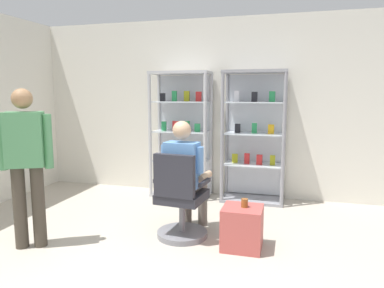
{
  "coord_description": "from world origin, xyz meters",
  "views": [
    {
      "loc": [
        1.06,
        -2.46,
        1.59
      ],
      "look_at": [
        -0.03,
        1.46,
        1.0
      ],
      "focal_mm": 33.4,
      "sensor_mm": 36.0,
      "label": 1
    }
  ],
  "objects": [
    {
      "name": "display_cabinet_left",
      "position": [
        -0.55,
        2.76,
        0.96
      ],
      "size": [
        0.9,
        0.45,
        1.9
      ],
      "color": "#B7B7BC",
      "rests_on": "ground"
    },
    {
      "name": "storage_crate",
      "position": [
        0.62,
        1.04,
        0.22
      ],
      "size": [
        0.4,
        0.38,
        0.43
      ],
      "primitive_type": "cube",
      "color": "#B24C47",
      "rests_on": "ground"
    },
    {
      "name": "display_cabinet_right",
      "position": [
        0.55,
        2.76,
        0.96
      ],
      "size": [
        0.9,
        0.45,
        1.9
      ],
      "color": "gray",
      "rests_on": "ground"
    },
    {
      "name": "standing_customer",
      "position": [
        -1.49,
        0.49,
        0.93
      ],
      "size": [
        0.47,
        0.36,
        1.63
      ],
      "color": "#3F382D",
      "rests_on": "ground"
    },
    {
      "name": "office_chair",
      "position": [
        -0.06,
        1.11,
        0.39
      ],
      "size": [
        0.59,
        0.56,
        0.96
      ],
      "color": "slate",
      "rests_on": "ground"
    },
    {
      "name": "tea_glass",
      "position": [
        0.64,
        1.05,
        0.48
      ],
      "size": [
        0.07,
        0.07,
        0.09
      ],
      "primitive_type": "cylinder",
      "color": "brown",
      "rests_on": "storage_crate"
    },
    {
      "name": "seated_shopkeeper",
      "position": [
        -0.05,
        1.27,
        0.71
      ],
      "size": [
        0.51,
        0.59,
        1.29
      ],
      "color": "slate",
      "rests_on": "ground"
    },
    {
      "name": "back_wall",
      "position": [
        0.0,
        3.0,
        1.35
      ],
      "size": [
        6.0,
        0.1,
        2.7
      ],
      "primitive_type": "cube",
      "color": "silver",
      "rests_on": "ground"
    }
  ]
}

